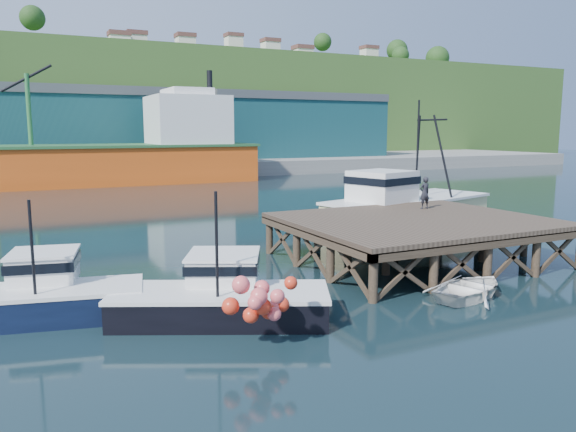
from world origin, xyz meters
TOP-DOWN VIEW (x-y plane):
  - ground at (0.00, 0.00)m, footprint 300.00×300.00m
  - wharf at (5.50, -0.19)m, footprint 12.00×10.00m
  - far_quay at (0.00, 70.00)m, footprint 160.00×40.00m
  - warehouse_mid at (0.00, 65.00)m, footprint 28.00×16.00m
  - warehouse_right at (30.00, 65.00)m, footprint 30.00×16.00m
  - cargo_ship at (-8.46, 48.00)m, footprint 55.50×10.00m
  - hillside at (0.00, 100.00)m, footprint 220.00×50.00m
  - boat_navy at (-11.35, -1.13)m, footprint 7.06×4.37m
  - boat_black at (-5.83, -3.88)m, footprint 7.68×6.42m
  - trawler at (10.32, 7.05)m, footprint 13.00×7.57m
  - dinghy at (3.56, -5.80)m, footprint 4.48×3.77m
  - dockworker at (8.03, 2.46)m, footprint 0.64×0.42m

SIDE VIEW (x-z plane):
  - ground at x=0.00m, z-range 0.00..0.00m
  - dinghy at x=3.56m, z-range 0.00..0.79m
  - boat_black at x=-5.83m, z-range -1.42..3.06m
  - boat_navy at x=-11.35m, z-range -1.25..2.94m
  - far_quay at x=0.00m, z-range 0.00..2.00m
  - trawler at x=10.32m, z-range -2.42..5.80m
  - wharf at x=5.50m, z-range 0.63..3.25m
  - dockworker at x=8.03m, z-range 2.12..3.86m
  - cargo_ship at x=-8.46m, z-range -3.56..10.19m
  - warehouse_mid at x=0.00m, z-range 2.00..11.00m
  - warehouse_right at x=30.00m, z-range 2.00..11.00m
  - hillside at x=0.00m, z-range 0.00..22.00m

